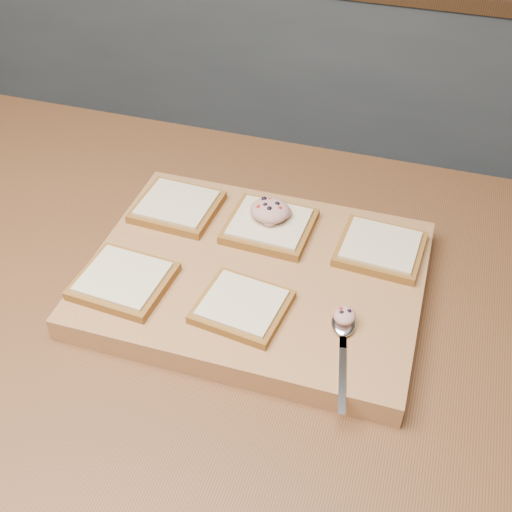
% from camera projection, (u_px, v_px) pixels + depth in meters
% --- Properties ---
extents(island_counter, '(2.00, 0.80, 0.90)m').
position_uv_depth(island_counter, '(268.00, 466.00, 1.19)').
color(island_counter, slate).
rests_on(island_counter, ground).
extents(back_counter, '(3.60, 0.62, 0.94)m').
position_uv_depth(back_counter, '(386.00, 97.00, 2.19)').
color(back_counter, slate).
rests_on(back_counter, ground).
extents(cutting_board, '(0.45, 0.35, 0.04)m').
position_uv_depth(cutting_board, '(256.00, 278.00, 0.90)').
color(cutting_board, '#B8824F').
rests_on(cutting_board, island_counter).
extents(bread_far_left, '(0.12, 0.12, 0.02)m').
position_uv_depth(bread_far_left, '(177.00, 206.00, 0.98)').
color(bread_far_left, olive).
rests_on(bread_far_left, cutting_board).
extents(bread_far_center, '(0.13, 0.12, 0.02)m').
position_uv_depth(bread_far_center, '(270.00, 226.00, 0.94)').
color(bread_far_center, olive).
rests_on(bread_far_center, cutting_board).
extents(bread_far_right, '(0.12, 0.11, 0.02)m').
position_uv_depth(bread_far_right, '(380.00, 248.00, 0.91)').
color(bread_far_right, olive).
rests_on(bread_far_right, cutting_board).
extents(bread_near_left, '(0.13, 0.12, 0.02)m').
position_uv_depth(bread_near_left, '(123.00, 280.00, 0.86)').
color(bread_near_left, olive).
rests_on(bread_near_left, cutting_board).
extents(bread_near_center, '(0.12, 0.11, 0.02)m').
position_uv_depth(bread_near_center, '(242.00, 306.00, 0.83)').
color(bread_near_center, olive).
rests_on(bread_near_center, cutting_board).
extents(tuna_salad_dollop, '(0.06, 0.06, 0.03)m').
position_uv_depth(tuna_salad_dollop, '(270.00, 210.00, 0.93)').
color(tuna_salad_dollop, tan).
rests_on(tuna_salad_dollop, bread_far_center).
extents(spoon, '(0.05, 0.16, 0.01)m').
position_uv_depth(spoon, '(343.00, 330.00, 0.80)').
color(spoon, silver).
rests_on(spoon, cutting_board).
extents(spoon_salad, '(0.03, 0.03, 0.02)m').
position_uv_depth(spoon_salad, '(344.00, 315.00, 0.80)').
color(spoon_salad, tan).
rests_on(spoon_salad, spoon).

